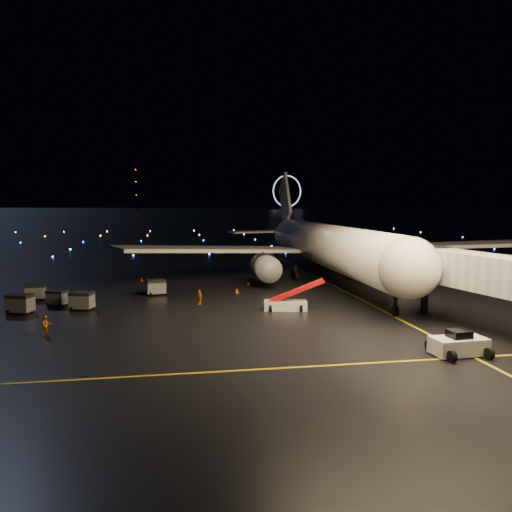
% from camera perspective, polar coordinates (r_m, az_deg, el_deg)
% --- Properties ---
extents(ground, '(2000.00, 2000.00, 0.00)m').
position_cam_1_polar(ground, '(341.08, -8.23, 4.28)').
color(ground, black).
rests_on(ground, ground).
extents(lane_centre, '(0.25, 80.00, 0.02)m').
position_cam_1_polar(lane_centre, '(60.48, 10.53, -4.20)').
color(lane_centre, gold).
rests_on(lane_centre, ground).
extents(lane_cross, '(60.00, 0.25, 0.02)m').
position_cam_1_polar(lane_cross, '(32.84, -2.75, -12.99)').
color(lane_cross, gold).
rests_on(lane_cross, ground).
extents(airliner, '(57.55, 54.70, 16.22)m').
position_cam_1_polar(airliner, '(71.49, 7.38, 3.97)').
color(airliner, silver).
rests_on(airliner, ground).
extents(pushback_tug, '(3.90, 2.21, 1.81)m').
position_cam_1_polar(pushback_tug, '(38.53, 22.16, -9.15)').
color(pushback_tug, silver).
rests_on(pushback_tug, ground).
extents(belt_loader, '(6.44, 2.78, 3.03)m').
position_cam_1_polar(belt_loader, '(50.17, 3.39, -4.50)').
color(belt_loader, silver).
rests_on(belt_loader, ground).
extents(crew_b, '(0.99, 0.93, 1.62)m').
position_cam_1_polar(crew_b, '(44.44, -22.87, -7.30)').
color(crew_b, orange).
rests_on(crew_b, ground).
extents(crew_c, '(0.74, 0.99, 1.57)m').
position_cam_1_polar(crew_c, '(53.34, -6.49, -4.68)').
color(crew_c, orange).
rests_on(crew_c, ground).
extents(safety_cone_0, '(0.61, 0.61, 0.54)m').
position_cam_1_polar(safety_cone_0, '(59.69, -2.21, -3.99)').
color(safety_cone_0, '#F24600').
rests_on(safety_cone_0, ground).
extents(safety_cone_1, '(0.56, 0.56, 0.54)m').
position_cam_1_polar(safety_cone_1, '(65.21, -0.88, -3.12)').
color(safety_cone_1, '#F24600').
rests_on(safety_cone_1, ground).
extents(safety_cone_2, '(0.42, 0.42, 0.44)m').
position_cam_1_polar(safety_cone_2, '(65.65, -0.86, -3.10)').
color(safety_cone_2, '#F24600').
rests_on(safety_cone_2, ground).
extents(safety_cone_3, '(0.59, 0.59, 0.52)m').
position_cam_1_polar(safety_cone_3, '(70.46, -12.96, -2.59)').
color(safety_cone_3, '#F24600').
rests_on(safety_cone_3, ground).
extents(ferris_wheel, '(49.33, 16.80, 52.00)m').
position_cam_1_polar(ferris_wheel, '(781.65, 3.57, 7.25)').
color(ferris_wheel, black).
rests_on(ferris_wheel, ground).
extents(radio_mast, '(1.80, 1.80, 64.00)m').
position_cam_1_polar(radio_mast, '(782.77, -13.55, 7.53)').
color(radio_mast, black).
rests_on(radio_mast, ground).
extents(taxiway_lights, '(164.00, 92.00, 0.36)m').
position_cam_1_polar(taxiway_lights, '(147.44, -6.27, 1.99)').
color(taxiway_lights, black).
rests_on(taxiway_lights, ground).
extents(baggage_cart_0, '(2.37, 1.85, 1.81)m').
position_cam_1_polar(baggage_cart_0, '(59.46, -11.35, -3.52)').
color(baggage_cart_0, gray).
rests_on(baggage_cart_0, ground).
extents(baggage_cart_1, '(2.49, 2.03, 1.85)m').
position_cam_1_polar(baggage_cart_1, '(53.21, -19.29, -4.87)').
color(baggage_cart_1, gray).
rests_on(baggage_cart_1, ground).
extents(baggage_cart_2, '(2.28, 1.98, 1.63)m').
position_cam_1_polar(baggage_cart_2, '(56.32, -21.75, -4.48)').
color(baggage_cart_2, gray).
rests_on(baggage_cart_2, ground).
extents(baggage_cart_3, '(2.60, 2.17, 1.90)m').
position_cam_1_polar(baggage_cart_3, '(53.82, -25.34, -4.96)').
color(baggage_cart_3, gray).
rests_on(baggage_cart_3, ground).
extents(baggage_cart_4, '(2.21, 1.67, 1.75)m').
position_cam_1_polar(baggage_cart_4, '(60.58, -23.89, -3.78)').
color(baggage_cart_4, gray).
rests_on(baggage_cart_4, ground).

